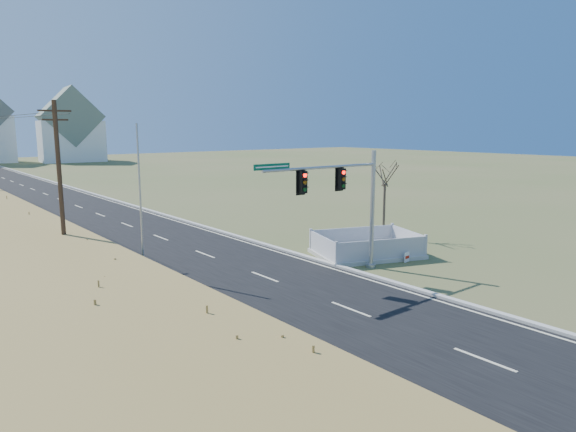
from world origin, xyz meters
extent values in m
plane|color=#4A592B|center=(0.00, 0.00, 0.00)|extent=(260.00, 260.00, 0.00)
cube|color=black|center=(0.00, 50.00, 0.03)|extent=(8.00, 180.00, 0.06)
cube|color=#B2AFA8|center=(4.15, 50.00, 0.09)|extent=(0.30, 180.00, 0.18)
cylinder|color=#422D1E|center=(-6.50, 15.00, 4.50)|extent=(0.26, 0.26, 9.00)
cube|color=#422D1E|center=(-6.50, 15.00, 8.40)|extent=(1.80, 0.10, 0.10)
cube|color=#422D1E|center=(-6.50, 15.00, 7.90)|extent=(1.40, 0.10, 0.10)
cube|color=white|center=(20.00, 104.00, 4.50)|extent=(13.87, 10.31, 9.00)
cube|color=slate|center=(20.00, 104.00, 9.90)|extent=(14.12, 10.51, 13.24)
cylinder|color=#9EA0A5|center=(5.66, 2.02, 0.09)|extent=(0.54, 0.54, 0.18)
cylinder|color=#9EA0A5|center=(5.66, 2.02, 3.15)|extent=(0.23, 0.23, 6.29)
cylinder|color=#9EA0A5|center=(2.07, 2.03, 5.57)|extent=(7.19, 0.15, 0.14)
cube|color=black|center=(3.33, 2.02, 4.95)|extent=(0.34, 0.28, 1.05)
cube|color=black|center=(0.81, 2.03, 4.95)|extent=(0.34, 0.28, 1.05)
cube|color=#045537|center=(-0.99, 2.03, 5.75)|extent=(1.98, 0.04, 0.27)
cube|color=#B7B5AD|center=(7.43, 3.98, 0.11)|extent=(6.91, 5.79, 0.22)
cube|color=silver|center=(6.80, 2.22, 0.78)|extent=(5.29, 1.97, 1.12)
cube|color=silver|center=(8.07, 5.73, 0.78)|extent=(5.29, 1.97, 1.12)
cube|color=silver|center=(4.80, 4.93, 0.78)|extent=(1.34, 3.53, 1.12)
cube|color=silver|center=(10.06, 3.03, 0.78)|extent=(1.34, 3.53, 1.12)
cube|color=white|center=(8.00, 1.45, 0.30)|extent=(0.46, 0.11, 0.57)
cube|color=#B01D0B|center=(8.00, 1.42, 0.30)|extent=(0.37, 0.07, 0.17)
cylinder|color=#B7B5AD|center=(-4.46, 8.46, 0.08)|extent=(0.35, 0.35, 0.15)
cylinder|color=#9EA0A5|center=(-4.46, 8.46, 3.84)|extent=(0.10, 0.10, 7.68)
cylinder|color=#4C3F33|center=(12.04, 6.65, 1.85)|extent=(0.17, 0.17, 3.71)
camera|label=1|loc=(-14.68, -16.12, 7.45)|focal=32.00mm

